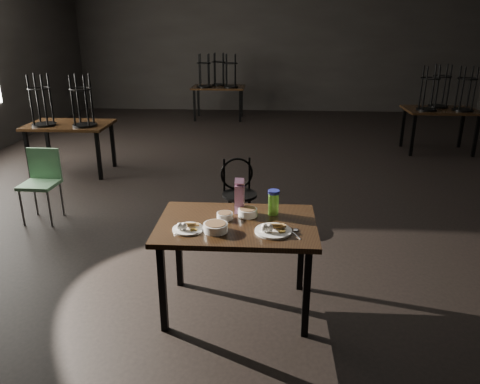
# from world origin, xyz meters

# --- Properties ---
(room) EXTENTS (12.00, 12.04, 3.22)m
(room) POSITION_xyz_m (-0.06, 0.01, 2.33)
(room) COLOR black
(room) RESTS_ON ground
(main_table) EXTENTS (1.20, 0.80, 0.75)m
(main_table) POSITION_xyz_m (-0.42, -2.83, 0.67)
(main_table) COLOR black
(main_table) RESTS_ON ground
(plate_left) EXTENTS (0.23, 0.23, 0.07)m
(plate_left) POSITION_xyz_m (-0.77, -2.98, 0.77)
(plate_left) COLOR white
(plate_left) RESTS_ON main_table
(plate_right) EXTENTS (0.27, 0.27, 0.09)m
(plate_right) POSITION_xyz_m (-0.15, -2.98, 0.77)
(plate_right) COLOR white
(plate_right) RESTS_ON main_table
(bowl_near) EXTENTS (0.12, 0.12, 0.05)m
(bowl_near) POSITION_xyz_m (-0.52, -2.76, 0.78)
(bowl_near) COLOR white
(bowl_near) RESTS_ON main_table
(bowl_far) EXTENTS (0.15, 0.15, 0.06)m
(bowl_far) POSITION_xyz_m (-0.35, -2.69, 0.78)
(bowl_far) COLOR white
(bowl_far) RESTS_ON main_table
(bowl_big) EXTENTS (0.18, 0.18, 0.06)m
(bowl_big) POSITION_xyz_m (-0.57, -2.99, 0.78)
(bowl_big) COLOR white
(bowl_big) RESTS_ON main_table
(juice_carton) EXTENTS (0.08, 0.08, 0.29)m
(juice_carton) POSITION_xyz_m (-0.41, -2.63, 0.88)
(juice_carton) COLOR #831764
(juice_carton) RESTS_ON main_table
(water_bottle) EXTENTS (0.10, 0.10, 0.20)m
(water_bottle) POSITION_xyz_m (-0.15, -2.64, 0.85)
(water_bottle) COLOR #82E142
(water_bottle) RESTS_ON main_table
(spoon) EXTENTS (0.06, 0.19, 0.01)m
(spoon) POSITION_xyz_m (0.02, -2.95, 0.75)
(spoon) COLOR silver
(spoon) RESTS_ON main_table
(bentwood_chair) EXTENTS (0.41, 0.40, 0.79)m
(bentwood_chair) POSITION_xyz_m (-0.51, -1.29, 0.47)
(bentwood_chair) COLOR black
(bentwood_chair) RESTS_ON ground
(school_chair) EXTENTS (0.40, 0.40, 0.82)m
(school_chair) POSITION_xyz_m (-2.77, -1.15, 0.50)
(school_chair) COLOR #7DC288
(school_chair) RESTS_ON ground
(bg_table_left) EXTENTS (1.20, 0.80, 1.48)m
(bg_table_left) POSITION_xyz_m (-3.14, 0.56, 0.75)
(bg_table_left) COLOR black
(bg_table_left) RESTS_ON ground
(bg_table_right) EXTENTS (1.20, 0.80, 1.48)m
(bg_table_right) POSITION_xyz_m (2.76, 2.16, 0.78)
(bg_table_right) COLOR black
(bg_table_right) RESTS_ON ground
(bg_table_far) EXTENTS (1.20, 0.80, 1.48)m
(bg_table_far) POSITION_xyz_m (-1.37, 4.82, 0.78)
(bg_table_far) COLOR black
(bg_table_far) RESTS_ON ground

